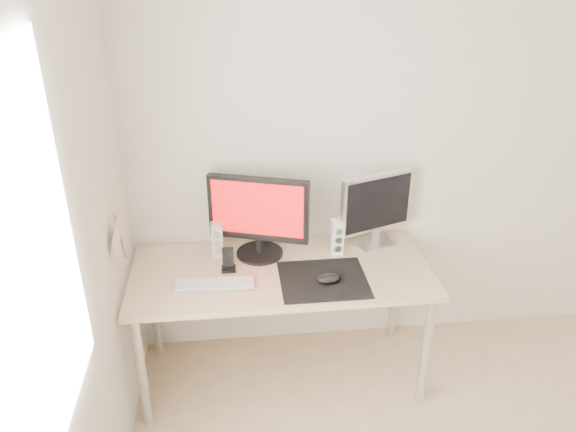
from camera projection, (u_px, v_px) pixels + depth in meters
wall_back at (437, 148)px, 3.18m from camera, size 3.50×0.00×3.50m
wall_left at (19, 400)px, 1.45m from camera, size 0.00×3.50×3.50m
window_pane at (2, 321)px, 1.34m from camera, size 0.00×1.30×1.30m
mousepad at (323, 280)px, 2.90m from camera, size 0.45×0.40×0.00m
mouse at (328, 279)px, 2.87m from camera, size 0.12×0.07×0.04m
desk at (281, 282)px, 3.03m from camera, size 1.60×0.70×0.73m
main_monitor at (258, 214)px, 3.02m from camera, size 0.54×0.33×0.47m
second_monitor at (376, 206)px, 3.13m from camera, size 0.44×0.23×0.43m
speaker_left at (217, 240)px, 3.08m from camera, size 0.06×0.08×0.20m
speaker_right at (337, 237)px, 3.11m from camera, size 0.06×0.08×0.20m
keyboard at (214, 284)px, 2.85m from camera, size 0.42×0.14×0.02m
phone_dock at (228, 264)px, 2.97m from camera, size 0.08×0.07×0.14m
pennant at (118, 238)px, 2.64m from camera, size 0.01×0.23×0.29m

